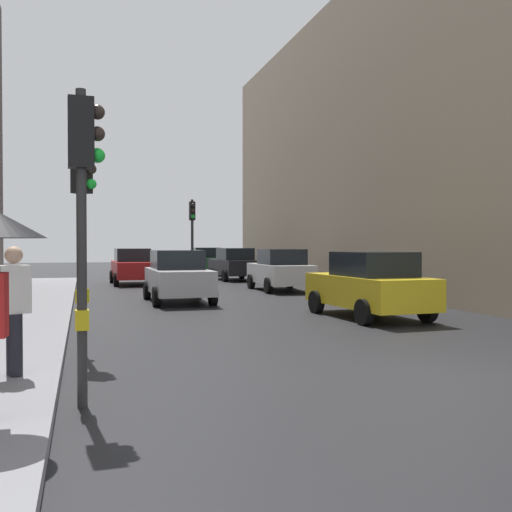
% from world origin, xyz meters
% --- Properties ---
extents(ground_plane, '(120.00, 120.00, 0.00)m').
position_xyz_m(ground_plane, '(0.00, 0.00, 0.00)').
color(ground_plane, black).
extents(building_facade_right, '(12.00, 33.45, 12.94)m').
position_xyz_m(building_facade_right, '(11.53, 15.90, 6.47)').
color(building_facade_right, gray).
rests_on(building_facade_right, ground).
extents(traffic_light_near_right, '(0.44, 0.37, 3.79)m').
position_xyz_m(traffic_light_near_right, '(-5.21, 3.24, 2.61)').
color(traffic_light_near_right, '#2D2D2D').
rests_on(traffic_light_near_right, ground).
extents(traffic_light_far_median, '(0.25, 0.43, 3.99)m').
position_xyz_m(traffic_light_far_median, '(-0.46, 19.02, 2.75)').
color(traffic_light_far_median, '#2D2D2D').
rests_on(traffic_light_far_median, ground).
extents(traffic_light_near_left, '(0.43, 0.25, 3.81)m').
position_xyz_m(traffic_light_near_left, '(-5.21, -0.18, 2.62)').
color(traffic_light_near_left, '#2D2D2D').
rests_on(traffic_light_near_left, ground).
extents(car_silver_hatchback, '(2.04, 4.21, 1.76)m').
position_xyz_m(car_silver_hatchback, '(-2.13, 12.48, 0.88)').
color(car_silver_hatchback, '#BCBCC1').
rests_on(car_silver_hatchback, ground).
extents(car_yellow_taxi, '(2.20, 4.29, 1.76)m').
position_xyz_m(car_yellow_taxi, '(2.11, 6.73, 0.88)').
color(car_yellow_taxi, yellow).
rests_on(car_yellow_taxi, ground).
extents(car_white_compact, '(2.08, 4.23, 1.76)m').
position_xyz_m(car_white_compact, '(2.79, 16.20, 0.88)').
color(car_white_compact, silver).
rests_on(car_white_compact, ground).
extents(car_green_estate, '(2.26, 4.32, 1.76)m').
position_xyz_m(car_green_estate, '(2.38, 29.94, 0.88)').
color(car_green_estate, '#2D6038').
rests_on(car_green_estate, ground).
extents(car_red_sedan, '(2.09, 4.24, 1.76)m').
position_xyz_m(car_red_sedan, '(-2.88, 22.10, 0.88)').
color(car_red_sedan, red).
rests_on(car_red_sedan, ground).
extents(car_dark_suv, '(2.19, 4.29, 1.76)m').
position_xyz_m(car_dark_suv, '(2.74, 24.01, 0.88)').
color(car_dark_suv, black).
rests_on(car_dark_suv, ground).
extents(pedestrian_with_black_backpack, '(0.66, 0.47, 1.77)m').
position_xyz_m(pedestrian_with_black_backpack, '(-6.17, 1.11, 1.16)').
color(pedestrian_with_black_backpack, black).
rests_on(pedestrian_with_black_backpack, sidewalk_kerb).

